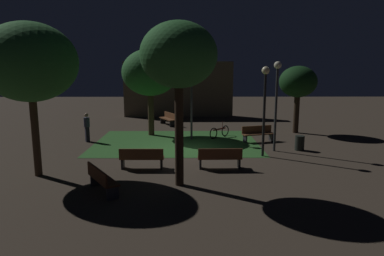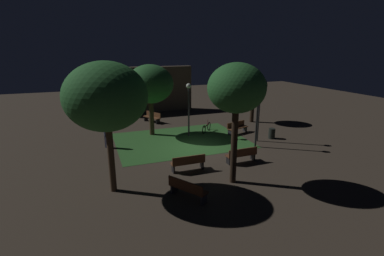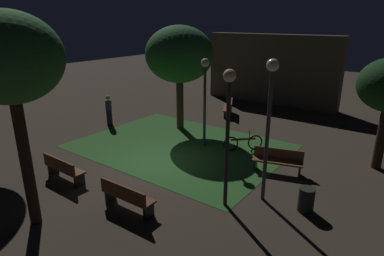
% 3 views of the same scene
% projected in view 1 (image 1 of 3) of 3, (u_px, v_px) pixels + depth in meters
% --- Properties ---
extents(ground_plane, '(60.00, 60.00, 0.00)m').
position_uv_depth(ground_plane, '(182.00, 150.00, 17.25)').
color(ground_plane, '#3D3328').
extents(grass_lawn, '(8.86, 6.62, 0.01)m').
position_uv_depth(grass_lawn, '(176.00, 142.00, 19.08)').
color(grass_lawn, '#2D6028').
rests_on(grass_lawn, ground).
extents(bench_corner, '(1.80, 0.50, 0.88)m').
position_uv_depth(bench_corner, '(142.00, 158.00, 14.10)').
color(bench_corner, brown).
rests_on(bench_corner, ground).
extents(bench_back_row, '(1.81, 0.52, 0.88)m').
position_uv_depth(bench_back_row, '(220.00, 157.00, 14.13)').
color(bench_back_row, brown).
rests_on(bench_back_row, ground).
extents(bench_front_left, '(1.86, 0.97, 0.88)m').
position_uv_depth(bench_front_left, '(258.00, 133.00, 19.17)').
color(bench_front_left, brown).
rests_on(bench_front_left, ground).
extents(bench_path_side, '(1.27, 1.81, 0.88)m').
position_uv_depth(bench_path_side, '(168.00, 118.00, 24.55)').
color(bench_path_side, brown).
rests_on(bench_path_side, ground).
extents(bench_near_trees, '(1.39, 1.77, 0.88)m').
position_uv_depth(bench_near_trees, '(101.00, 179.00, 11.48)').
color(bench_near_trees, '#422314').
rests_on(bench_near_trees, ground).
extents(tree_back_left, '(3.34, 3.34, 5.16)m').
position_uv_depth(tree_back_left, '(150.00, 73.00, 20.43)').
color(tree_back_left, '#423021').
rests_on(tree_back_left, ground).
extents(tree_right_canopy, '(3.46, 3.46, 5.76)m').
position_uv_depth(tree_right_canopy, '(30.00, 63.00, 12.58)').
color(tree_right_canopy, '#423021').
rests_on(tree_right_canopy, ground).
extents(tree_near_wall, '(2.60, 2.60, 5.66)m').
position_uv_depth(tree_near_wall, '(179.00, 57.00, 11.50)').
color(tree_near_wall, '#2D2116').
rests_on(tree_near_wall, ground).
extents(tree_left_canopy, '(2.30, 2.30, 4.17)m').
position_uv_depth(tree_left_canopy, '(298.00, 83.00, 21.27)').
color(tree_left_canopy, '#2D2116').
rests_on(tree_left_canopy, ground).
extents(lamp_post_plaza_west, '(0.36, 0.36, 4.15)m').
position_uv_depth(lamp_post_plaza_west, '(265.00, 95.00, 15.68)').
color(lamp_post_plaza_west, black).
rests_on(lamp_post_plaza_west, ground).
extents(lamp_post_path_center, '(0.36, 0.36, 4.38)m').
position_uv_depth(lamp_post_path_center, '(277.00, 91.00, 16.64)').
color(lamp_post_path_center, '#333338').
rests_on(lamp_post_path_center, ground).
extents(lamp_post_plaza_east, '(0.36, 0.36, 3.87)m').
position_uv_depth(lamp_post_plaza_east, '(192.00, 93.00, 19.31)').
color(lamp_post_plaza_east, '#333338').
rests_on(lamp_post_plaza_east, ground).
extents(trash_bin, '(0.46, 0.46, 0.74)m').
position_uv_depth(trash_bin, '(300.00, 143.00, 17.25)').
color(trash_bin, black).
rests_on(trash_bin, ground).
extents(bicycle, '(1.26, 1.31, 0.93)m').
position_uv_depth(bicycle, '(219.00, 132.00, 20.29)').
color(bicycle, black).
rests_on(bicycle, ground).
extents(pedestrian, '(0.32, 0.34, 1.61)m').
position_uv_depth(pedestrian, '(87.00, 127.00, 19.10)').
color(pedestrian, black).
rests_on(pedestrian, ground).
extents(building_wall_backdrop, '(8.91, 0.80, 4.51)m').
position_uv_depth(building_wall_backdrop, '(178.00, 89.00, 28.42)').
color(building_wall_backdrop, brown).
rests_on(building_wall_backdrop, ground).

